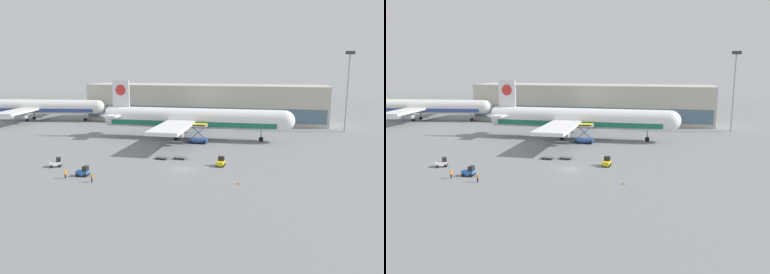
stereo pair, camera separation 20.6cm
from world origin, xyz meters
TOP-DOWN VIEW (x-y plane):
  - ground_plane at (0.00, 0.00)m, footprint 400.00×400.00m
  - terminal_building at (-9.53, 69.48)m, footprint 90.00×18.20m
  - light_mast at (39.60, 55.87)m, footprint 2.80×0.50m
  - airplane_main at (-6.57, 32.63)m, footprint 58.08×48.18m
  - airplane_distant at (-72.94, 55.23)m, footprint 53.12×44.69m
  - scissor_lift_loader at (-2.86, 27.00)m, footprint 5.27×3.48m
  - baggage_tug_foreground at (-17.70, -9.14)m, footprint 2.54×1.78m
  - baggage_tug_mid at (7.00, 4.29)m, footprint 1.78×2.54m
  - baggage_tug_far at (-26.73, -4.23)m, footprint 2.82×2.56m
  - baggage_dolly_lead at (-7.01, 7.15)m, footprint 3.76×1.74m
  - baggage_dolly_second at (-2.98, 8.06)m, footprint 3.76×1.74m
  - ground_crew_near at (-14.23, -12.34)m, footprint 0.50×0.37m
  - ground_crew_far at (-20.30, -11.25)m, footprint 0.32×0.55m
  - traffic_cone_near at (11.96, -7.30)m, footprint 0.40×0.40m

SIDE VIEW (x-z plane):
  - ground_plane at x=0.00m, z-range 0.00..0.00m
  - traffic_cone_near at x=11.96m, z-range -0.01..0.57m
  - baggage_dolly_lead at x=-7.01m, z-range 0.15..0.63m
  - baggage_dolly_second at x=-2.98m, z-range 0.15..0.63m
  - baggage_tug_foreground at x=-17.70m, z-range -0.12..1.88m
  - baggage_tug_mid at x=7.00m, z-range -0.12..1.88m
  - baggage_tug_far at x=-26.73m, z-range -0.12..1.88m
  - ground_crew_near at x=-14.23m, z-range 0.14..1.81m
  - ground_crew_far at x=-20.30m, z-range 0.14..1.81m
  - scissor_lift_loader at x=-2.86m, z-range -0.64..4.74m
  - airplane_distant at x=-72.94m, z-range -2.44..13.17m
  - airplane_main at x=-6.57m, z-range -2.66..14.34m
  - terminal_building at x=-9.53m, z-range -0.01..13.99m
  - light_mast at x=39.60m, z-range 1.87..27.49m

